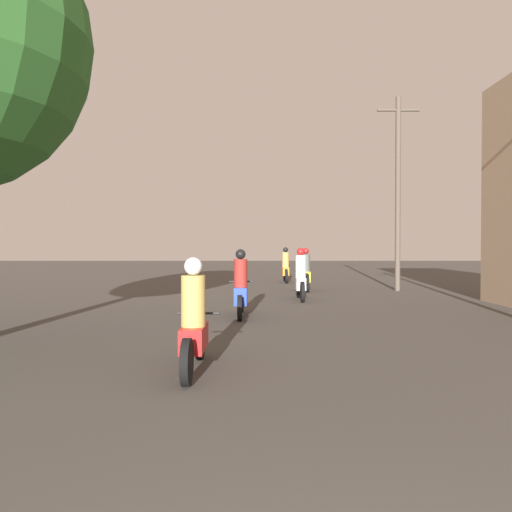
{
  "coord_description": "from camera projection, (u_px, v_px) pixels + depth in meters",
  "views": [
    {
      "loc": [
        -0.54,
        -0.62,
        1.67
      ],
      "look_at": [
        -0.62,
        17.38,
        1.34
      ],
      "focal_mm": 35.0,
      "sensor_mm": 36.0,
      "label": 1
    }
  ],
  "objects": [
    {
      "name": "motorcycle_red",
      "position": [
        196.0,
        326.0,
        6.66
      ],
      "size": [
        0.6,
        2.02,
        1.53
      ],
      "rotation": [
        0.0,
        0.0,
        0.04
      ],
      "color": "black",
      "rests_on": "ground_plane"
    },
    {
      "name": "motorcycle_blue",
      "position": [
        243.0,
        290.0,
        11.9
      ],
      "size": [
        0.6,
        1.93,
        1.62
      ],
      "rotation": [
        0.0,
        0.0,
        0.06
      ],
      "color": "black",
      "rests_on": "ground_plane"
    },
    {
      "name": "motorcycle_silver",
      "position": [
        303.0,
        279.0,
        15.66
      ],
      "size": [
        0.6,
        2.01,
        1.64
      ],
      "rotation": [
        0.0,
        0.0,
        -0.14
      ],
      "color": "black",
      "rests_on": "ground_plane"
    },
    {
      "name": "motorcycle_yellow",
      "position": [
        308.0,
        274.0,
        18.94
      ],
      "size": [
        0.6,
        1.99,
        1.64
      ],
      "rotation": [
        0.0,
        0.0,
        0.04
      ],
      "color": "black",
      "rests_on": "ground_plane"
    },
    {
      "name": "motorcycle_orange",
      "position": [
        288.0,
        269.0,
        23.5
      ],
      "size": [
        0.6,
        1.97,
        1.66
      ],
      "rotation": [
        0.0,
        0.0,
        0.12
      ],
      "color": "black",
      "rests_on": "ground_plane"
    },
    {
      "name": "utility_pole_far",
      "position": [
        400.0,
        190.0,
        18.9
      ],
      "size": [
        1.6,
        0.2,
        7.35
      ],
      "color": "#4C4238",
      "rests_on": "ground_plane"
    }
  ]
}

